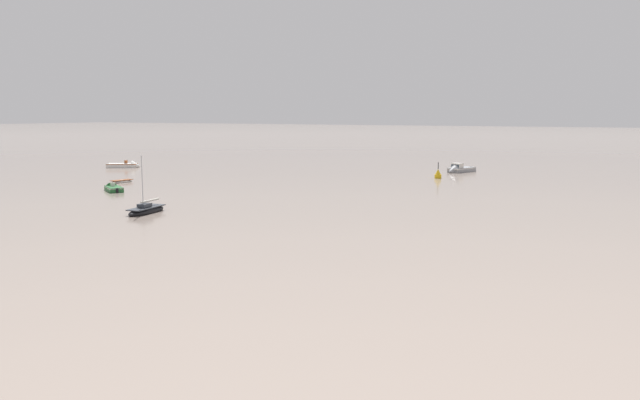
% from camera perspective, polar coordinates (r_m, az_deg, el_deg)
% --- Properties ---
extents(motorboat_moored_0, '(3.61, 5.64, 2.03)m').
position_cam_1_polar(motorboat_moored_0, '(93.63, 12.44, 2.66)').
color(motorboat_moored_0, gray).
rests_on(motorboat_moored_0, ground).
extents(sailboat_moored_0, '(2.10, 4.86, 5.27)m').
position_cam_1_polar(sailboat_moored_0, '(56.49, -15.49, -0.92)').
color(sailboat_moored_0, black).
rests_on(sailboat_moored_0, ground).
extents(motorboat_moored_1, '(5.44, 4.19, 1.80)m').
position_cam_1_polar(motorboat_moored_1, '(104.01, -17.13, 2.97)').
color(motorboat_moored_1, white).
rests_on(motorboat_moored_1, ground).
extents(rowboat_moored_0, '(1.45, 3.11, 0.47)m').
position_cam_1_polar(rowboat_moored_0, '(81.96, -17.56, 1.61)').
color(rowboat_moored_0, white).
rests_on(rowboat_moored_0, ground).
extents(motorboat_moored_2, '(4.22, 3.45, 1.41)m').
position_cam_1_polar(motorboat_moored_2, '(73.75, -18.29, 0.96)').
color(motorboat_moored_2, '#23602D').
rests_on(motorboat_moored_2, ground).
extents(channel_buoy, '(0.90, 0.90, 2.30)m').
position_cam_1_polar(channel_buoy, '(84.60, 10.66, 2.26)').
color(channel_buoy, gold).
rests_on(channel_buoy, ground).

